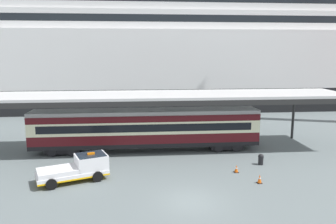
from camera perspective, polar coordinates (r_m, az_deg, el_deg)
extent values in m
plane|color=slate|center=(22.49, 4.00, -15.13)|extent=(400.00, 400.00, 0.00)
cube|color=black|center=(68.04, 12.93, 3.61)|extent=(144.94, 27.32, 3.91)
cube|color=white|center=(67.61, 13.16, 9.10)|extent=(144.94, 27.32, 9.12)
cube|color=white|center=(67.77, 13.37, 14.22)|extent=(133.34, 25.13, 3.00)
cube|color=black|center=(56.06, 17.54, 15.04)|extent=(127.54, 0.12, 1.08)
cube|color=white|center=(68.05, 13.48, 16.74)|extent=(128.01, 24.13, 3.00)
cube|color=silver|center=(32.37, -3.89, 2.91)|extent=(39.70, 6.40, 0.25)
cube|color=#252525|center=(29.36, -3.74, 1.40)|extent=(39.70, 0.20, 0.50)
cylinder|color=#252525|center=(36.76, -19.60, -1.20)|extent=(0.28, 0.28, 5.35)
cylinder|color=#252525|center=(35.68, -9.26, -1.06)|extent=(0.28, 0.28, 5.35)
cylinder|color=#252525|center=(35.81, 1.36, -0.89)|extent=(0.28, 0.28, 5.35)
cylinder|color=#252525|center=(37.13, 11.55, -0.69)|extent=(0.28, 0.28, 5.35)
cylinder|color=#252525|center=(39.54, 20.78, -0.49)|extent=(0.28, 0.28, 5.35)
cube|color=black|center=(32.81, -3.77, -5.24)|extent=(21.92, 2.80, 0.40)
cube|color=#470F14|center=(32.64, -3.79, -4.14)|extent=(21.92, 2.80, 0.90)
cube|color=beige|center=(32.39, -3.81, -2.34)|extent=(21.92, 2.80, 1.20)
cube|color=black|center=(31.04, -3.75, -2.81)|extent=(20.16, 0.08, 0.72)
cube|color=#470F14|center=(32.20, -3.83, -0.78)|extent=(21.92, 2.80, 0.60)
cube|color=#9A9A9A|center=(32.11, -3.84, 0.06)|extent=(21.92, 2.69, 0.36)
cube|color=black|center=(33.69, -17.38, -5.99)|extent=(3.20, 2.35, 0.50)
cylinder|color=black|center=(32.80, -19.35, -6.61)|extent=(0.84, 0.12, 0.84)
cylinder|color=black|center=(32.41, -16.25, -6.63)|extent=(0.84, 0.12, 0.84)
cube|color=black|center=(34.01, 9.71, -5.50)|extent=(3.20, 2.35, 0.50)
cylinder|color=black|center=(32.71, 8.70, -6.17)|extent=(0.84, 0.12, 0.84)
cylinder|color=black|center=(33.17, 11.73, -6.04)|extent=(0.84, 0.12, 0.84)
cube|color=white|center=(26.45, -16.13, -10.15)|extent=(5.57, 3.74, 0.36)
cube|color=#F2B20C|center=(26.50, -16.12, -10.41)|extent=(5.58, 3.76, 0.12)
cube|color=white|center=(26.48, -13.08, -8.31)|extent=(2.83, 2.62, 1.10)
cube|color=#19232D|center=(26.37, -13.11, -7.59)|extent=(2.60, 2.47, 0.44)
cube|color=orange|center=(26.28, -13.14, -7.01)|extent=(0.59, 0.39, 0.16)
cube|color=white|center=(26.19, -18.44, -9.65)|extent=(3.41, 2.84, 0.36)
cylinder|color=black|center=(27.74, -13.07, -9.43)|extent=(0.84, 0.52, 0.80)
cylinder|color=black|center=(25.91, -12.02, -10.83)|extent=(0.84, 0.52, 0.80)
cylinder|color=black|center=(27.25, -19.99, -10.17)|extent=(0.84, 0.52, 0.80)
cylinder|color=black|center=(25.39, -19.46, -11.67)|extent=(0.84, 0.52, 0.80)
cube|color=black|center=(27.87, 11.67, -10.11)|extent=(0.36, 0.36, 0.04)
cone|color=#EA590F|center=(27.76, 11.70, -9.50)|extent=(0.30, 0.30, 0.59)
cylinder|color=white|center=(27.75, 11.70, -9.44)|extent=(0.17, 0.17, 0.08)
cube|color=black|center=(26.13, 15.48, -11.69)|extent=(0.36, 0.36, 0.04)
cone|color=#EA590F|center=(26.01, 15.51, -10.99)|extent=(0.30, 0.30, 0.65)
cylinder|color=white|center=(25.99, 15.52, -10.92)|extent=(0.17, 0.17, 0.09)
cylinder|color=black|center=(30.06, 15.69, -8.09)|extent=(0.44, 0.44, 0.70)
sphere|color=black|center=(29.95, 15.73, -7.42)|extent=(0.48, 0.48, 0.48)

